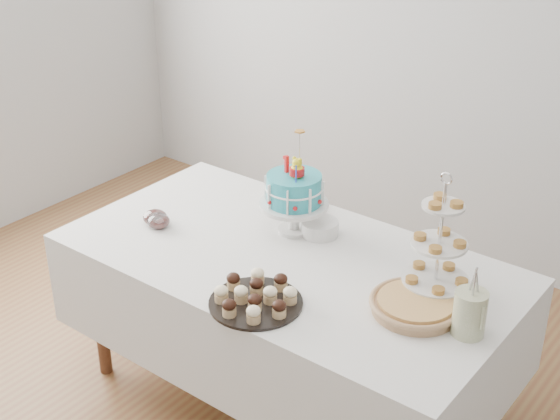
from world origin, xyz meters
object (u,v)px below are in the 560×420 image
Objects in this scene: pie at (416,305)px; pastry_plate at (298,203)px; utensil_pitcher at (470,312)px; birthday_cake at (294,206)px; jam_bowl_a at (155,217)px; tiered_stand at (439,245)px; table at (287,301)px; cupcake_tray at (256,295)px; plate_stack at (320,228)px; jam_bowl_b at (159,221)px.

pastry_plate is at bearing 153.24° from pie.
utensil_pitcher is at bearing -2.13° from pie.
birthday_cake is 1.77× the size of utensil_pitcher.
tiered_stand is at bearing 11.49° from jam_bowl_a.
birthday_cake is at bearing 162.87° from pie.
jam_bowl_a is (-0.65, -0.13, 0.26)m from table.
cupcake_tray is 1.40× the size of pastry_plate.
table is 7.24× the size of utensil_pitcher.
pie reaches higher than table.
plate_stack reaches higher than pastry_plate.
table is 0.68m from jam_bowl_b.
tiered_stand is at bearing 16.04° from birthday_cake.
birthday_cake reaches higher than jam_bowl_a.
plate_stack and jam_bowl_a have the same top height.
plate_stack is 0.89m from utensil_pitcher.
tiered_stand is at bearing -10.19° from plate_stack.
jam_bowl_a is at bearing -175.70° from pie.
birthday_cake is 0.60m from cupcake_tray.
birthday_cake is at bearing 118.95° from table.
pie is 0.22m from utensil_pitcher.
tiered_stand reaches higher than utensil_pitcher.
utensil_pitcher reaches higher than plate_stack.
cupcake_tray is 3.51× the size of jam_bowl_b.
pie is (0.50, 0.32, -0.01)m from cupcake_tray.
utensil_pitcher is (0.84, -0.28, 0.06)m from plate_stack.
tiered_stand is 4.69× the size of jam_bowl_a.
cupcake_tray is at bearing -135.64° from tiered_stand.
cupcake_tray is at bearing -78.27° from plate_stack.
jam_bowl_b is (-0.61, -0.15, 0.26)m from table.
birthday_cake is at bearing 175.02° from tiered_stand.
plate_stack reaches higher than pie.
birthday_cake is at bearing -173.10° from utensil_pitcher.
utensil_pitcher is (0.72, 0.32, 0.05)m from cupcake_tray.
utensil_pitcher is at bearing -18.55° from plate_stack.
pastry_plate is 0.97× the size of utensil_pitcher.
tiered_stand is (-0.00, 0.16, 0.18)m from pie.
utensil_pitcher is at bearing 7.15° from birthday_cake.
tiered_stand is (0.62, 0.13, 0.44)m from table.
pie is 1.28m from jam_bowl_a.
utensil_pitcher is (1.08, -0.44, 0.08)m from pastry_plate.
jam_bowl_b is at bearing -124.45° from pastry_plate.
tiered_stand reaches higher than pastry_plate.
utensil_pitcher is (0.95, -0.23, -0.03)m from birthday_cake.
plate_stack is 1.52× the size of jam_bowl_a.
jam_bowl_a reaches higher than table.
jam_bowl_a is at bearing 163.55° from cupcake_tray.
jam_bowl_b is at bearing 163.80° from cupcake_tray.
pie is at bearing -88.27° from tiered_stand.
cupcake_tray is 1.03× the size of pie.
jam_bowl_a is (-0.54, -0.32, -0.10)m from birthday_cake.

